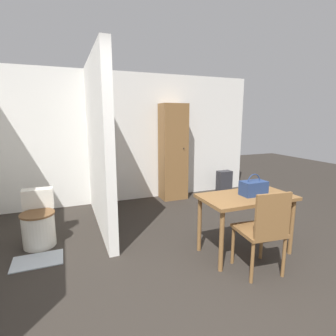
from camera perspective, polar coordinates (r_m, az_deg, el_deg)
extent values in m
plane|color=#2D2823|center=(2.48, 11.80, -31.15)|extent=(16.00, 16.00, 0.00)
cube|color=white|center=(5.25, -10.04, 6.40)|extent=(5.60, 0.12, 2.50)
cube|color=white|center=(4.04, -14.98, 4.88)|extent=(0.12, 2.13, 2.50)
cube|color=brown|center=(3.30, 16.76, -6.08)|extent=(1.12, 0.61, 0.04)
cylinder|color=brown|center=(2.97, 11.55, -15.37)|extent=(0.05, 0.05, 0.69)
cylinder|color=brown|center=(3.58, 25.32, -11.55)|extent=(0.05, 0.05, 0.69)
cylinder|color=brown|center=(3.35, 6.87, -12.08)|extent=(0.05, 0.05, 0.69)
cylinder|color=brown|center=(3.90, 20.02, -9.30)|extent=(0.05, 0.05, 0.69)
cube|color=brown|center=(3.05, 19.13, -12.73)|extent=(0.48, 0.48, 0.04)
cube|color=brown|center=(2.81, 21.87, -9.60)|extent=(0.40, 0.07, 0.45)
cylinder|color=brown|center=(3.19, 13.94, -16.01)|extent=(0.04, 0.04, 0.44)
cylinder|color=brown|center=(3.39, 19.69, -14.73)|extent=(0.04, 0.04, 0.44)
cylinder|color=brown|center=(2.92, 17.86, -19.03)|extent=(0.04, 0.04, 0.44)
cylinder|color=brown|center=(3.12, 23.91, -17.32)|extent=(0.04, 0.04, 0.44)
cylinder|color=silver|center=(3.87, -26.29, -12.05)|extent=(0.40, 0.40, 0.42)
cylinder|color=brown|center=(3.80, -26.58, -8.92)|extent=(0.42, 0.42, 0.02)
cube|color=silver|center=(4.01, -26.44, -5.99)|extent=(0.39, 0.18, 0.27)
cube|color=navy|center=(3.31, 18.10, -4.20)|extent=(0.30, 0.18, 0.17)
torus|color=navy|center=(3.29, 18.19, -2.75)|extent=(0.18, 0.01, 0.18)
cube|color=brown|center=(5.31, 1.12, 3.47)|extent=(0.51, 0.39, 1.92)
sphere|color=black|center=(5.16, 3.47, 4.31)|extent=(0.02, 0.02, 0.02)
cube|color=#B2BCC6|center=(3.59, -26.49, -17.60)|extent=(0.55, 0.37, 0.01)
cube|color=#2D2D33|center=(5.77, 12.10, -3.20)|extent=(0.30, 0.19, 0.53)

